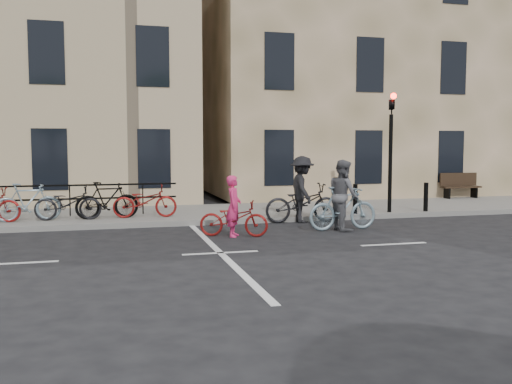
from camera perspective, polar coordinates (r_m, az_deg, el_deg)
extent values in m
plane|color=black|center=(11.96, -3.58, -6.12)|extent=(120.00, 120.00, 0.00)
cube|color=slate|center=(17.74, -20.31, -2.54)|extent=(46.00, 4.00, 0.15)
cube|color=#907D57|center=(27.26, 10.00, 13.03)|extent=(14.00, 10.00, 12.00)
cylinder|color=black|center=(18.01, 13.28, 2.78)|extent=(0.12, 0.12, 3.00)
imported|color=black|center=(18.04, 13.40, 8.98)|extent=(0.15, 0.18, 0.90)
sphere|color=#FF0C05|center=(17.94, 13.59, 9.32)|extent=(0.18, 0.18, 0.18)
cylinder|color=black|center=(17.45, 9.89, -0.68)|extent=(0.14, 0.14, 0.90)
cylinder|color=black|center=(18.58, 16.62, -0.48)|extent=(0.14, 0.14, 0.90)
cube|color=black|center=(23.07, 18.56, -0.12)|extent=(0.06, 0.38, 0.40)
cube|color=black|center=(23.75, 20.97, -0.06)|extent=(0.06, 0.38, 0.40)
cube|color=black|center=(23.39, 19.80, 0.47)|extent=(1.60, 0.40, 0.06)
cube|color=black|center=(23.51, 19.57, 1.21)|extent=(1.60, 0.06, 0.50)
cube|color=black|center=(17.61, -21.53, -0.82)|extent=(8.30, 0.04, 0.95)
imported|color=#7C95A2|center=(16.72, -21.89, -0.96)|extent=(1.75, 0.49, 1.05)
imported|color=black|center=(16.63, -18.29, -1.06)|extent=(1.80, 0.63, 0.95)
imported|color=black|center=(16.59, -14.67, -0.80)|extent=(1.75, 0.49, 1.05)
imported|color=maroon|center=(16.63, -11.05, -0.90)|extent=(1.80, 0.63, 0.95)
imported|color=maroon|center=(13.96, -2.24, -2.67)|extent=(1.78, 1.15, 0.88)
imported|color=#E72869|center=(13.92, -2.24, -1.42)|extent=(0.53, 0.64, 1.50)
imported|color=#7C95A2|center=(15.12, 8.70, -1.62)|extent=(1.95, 0.65, 1.15)
imported|color=#55555A|center=(15.08, 8.71, -0.30)|extent=(0.76, 0.94, 1.86)
imported|color=black|center=(16.44, 4.62, -1.10)|extent=(2.19, 0.89, 1.13)
imported|color=black|center=(16.40, 4.63, 0.27)|extent=(0.79, 1.28, 1.91)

